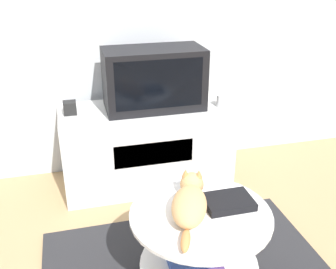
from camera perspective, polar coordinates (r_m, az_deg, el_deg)
tv_stand at (r=2.83m, az=-3.11°, el=-1.64°), size 1.18×0.49×0.58m
tv at (r=2.65m, az=-2.07°, el=8.08°), size 0.66×0.34×0.41m
speaker at (r=2.67m, az=-14.05°, el=3.78°), size 0.08×0.08×0.08m
mug at (r=2.75m, az=7.79°, el=4.89°), size 0.07×0.07×0.08m
coffee_table at (r=1.95m, az=4.49°, el=-15.01°), size 0.66×0.66×0.44m
dvd_box at (r=1.91m, az=8.73°, el=-9.62°), size 0.23×0.17×0.04m
cat at (r=1.82m, az=3.18°, el=-9.65°), size 0.26×0.49×0.14m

